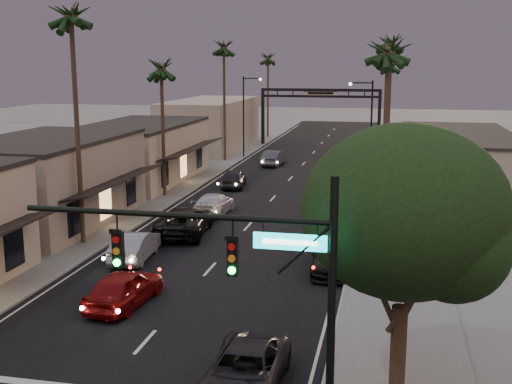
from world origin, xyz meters
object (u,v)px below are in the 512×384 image
at_px(streetlight_right, 368,123).
at_px(curbside_near, 245,371).
at_px(arch, 320,102).
at_px(corner_tree, 407,219).
at_px(palm_far, 268,56).
at_px(oncoming_silver, 135,245).
at_px(streetlight_left, 246,110).
at_px(palm_ld, 224,44).
at_px(traffic_signal, 259,276).
at_px(palm_rc, 391,63).
at_px(curbside_black, 332,257).
at_px(palm_lc, 161,63).
at_px(palm_lb, 70,9).
at_px(oncoming_pickup, 184,221).
at_px(palm_ra, 389,45).
at_px(oncoming_red, 124,288).
at_px(palm_rb, 391,39).

xyz_separation_m(streetlight_right, curbside_near, (-2.34, -37.87, -4.61)).
bearing_deg(arch, corner_tree, -81.38).
distance_m(palm_far, oncoming_silver, 59.25).
distance_m(streetlight_left, oncoming_silver, 38.51).
distance_m(corner_tree, palm_ld, 51.28).
xyz_separation_m(traffic_signal, arch, (-5.69, 66.00, 0.45)).
height_order(palm_rc, curbside_black, palm_rc).
relative_size(streetlight_right, palm_lc, 0.74).
distance_m(palm_lb, palm_ld, 33.01).
bearing_deg(oncoming_pickup, streetlight_right, -123.19).
distance_m(traffic_signal, streetlight_right, 41.02).
relative_size(palm_ra, oncoming_red, 2.78).
xyz_separation_m(traffic_signal, palm_ra, (2.91, 20.00, 6.36)).
distance_m(palm_ld, curbside_black, 39.67).
xyz_separation_m(streetlight_left, palm_far, (-1.38, 20.00, 6.11)).
xyz_separation_m(palm_lb, palm_far, (0.30, 56.00, -1.94)).
distance_m(palm_lb, oncoming_red, 16.48).
height_order(palm_ld, oncoming_red, palm_ld).
xyz_separation_m(palm_lb, palm_lc, (0.00, 14.00, -2.92)).
height_order(palm_lc, palm_ld, palm_ld).
distance_m(palm_lb, curbside_near, 23.56).
bearing_deg(oncoming_pickup, traffic_signal, 107.77).
bearing_deg(palm_lb, palm_rc, 67.73).
height_order(palm_lc, curbside_black, palm_lc).
bearing_deg(curbside_near, palm_far, 100.54).
bearing_deg(palm_far, arch, -43.95).
height_order(palm_rb, palm_rc, palm_rb).
relative_size(corner_tree, palm_lb, 0.58).
bearing_deg(oncoming_red, oncoming_pickup, -79.03).
bearing_deg(arch, palm_lc, -104.20).
distance_m(arch, palm_rc, 11.59).
height_order(palm_ld, palm_rb, same).
distance_m(corner_tree, oncoming_red, 14.18).
relative_size(palm_lb, curbside_black, 2.96).
height_order(palm_ra, palm_rc, palm_ra).
bearing_deg(curbside_black, palm_lb, 168.41).
height_order(arch, curbside_near, arch).
xyz_separation_m(streetlight_right, palm_lb, (-15.52, -23.00, 8.06)).
bearing_deg(palm_lc, curbside_black, -47.06).
xyz_separation_m(arch, palm_lc, (-8.60, -34.00, 4.94)).
xyz_separation_m(corner_tree, palm_lc, (-18.08, 28.55, 4.49)).
bearing_deg(traffic_signal, oncoming_pickup, 113.16).
bearing_deg(corner_tree, palm_ra, 93.03).
bearing_deg(palm_ld, traffic_signal, -74.35).
distance_m(streetlight_left, palm_lc, 22.65).
height_order(arch, oncoming_red, arch).
bearing_deg(streetlight_right, traffic_signal, -91.72).
bearing_deg(palm_far, curbside_black, -75.94).
distance_m(palm_ld, palm_rb, 20.42).
relative_size(palm_rc, oncoming_pickup, 1.97).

